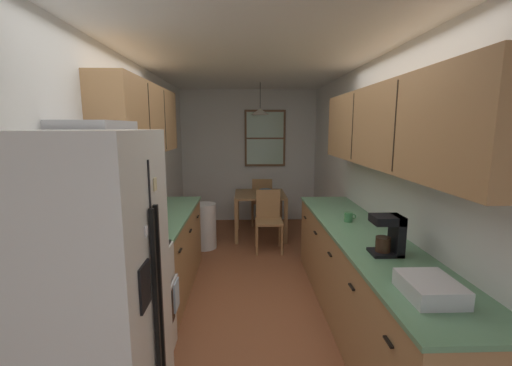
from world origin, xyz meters
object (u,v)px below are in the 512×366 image
Objects in this scene: storage_canister at (142,223)px; dish_rack at (430,288)px; mug_by_coffeemaker at (349,217)px; trash_bin at (205,226)px; refrigerator at (85,305)px; table_serving_bowl at (265,191)px; dining_table at (260,200)px; dining_chair_near at (268,217)px; microwave_over_range at (98,145)px; dining_chair_far at (262,199)px; stove_range at (125,309)px; coffee_maker at (390,234)px.

storage_canister is 0.57× the size of dish_rack.
dish_rack is (-0.01, -1.52, 0.00)m from mug_by_coffeemaker.
trash_bin is 3.70m from dish_rack.
refrigerator reaches higher than table_serving_bowl.
dining_chair_near reaches higher than dining_table.
mug_by_coffeemaker is at bearing 89.71° from dish_rack.
dining_table is at bearing -144.83° from table_serving_bowl.
dining_table is 1.07m from trash_bin.
trash_bin is at bearing 81.03° from microwave_over_range.
dining_chair_far is at bearing 83.84° from dining_table.
dish_rack is (0.71, -4.45, 0.45)m from dining_chair_far.
dining_chair_near is 2.65× the size of dish_rack.
dining_chair_far is 4.46× the size of table_serving_bowl.
dining_chair_near is at bearing -88.63° from dining_chair_far.
stove_range is at bearing -89.41° from storage_canister.
microwave_over_range is at bearing -157.68° from mug_by_coffeemaker.
storage_canister is 2.08m from coffee_maker.
stove_range reaches higher than storage_canister.
dining_chair_far is at bearing 51.76° from trash_bin.
mug_by_coffeemaker is at bearing 39.61° from refrigerator.
mug_by_coffeemaker is 2.46m from table_serving_bowl.
stove_range is 9.07× the size of mug_by_coffeemaker.
mug_by_coffeemaker is (2.07, 0.85, -0.77)m from microwave_over_range.
dish_rack is at bearing -31.69° from storage_canister.
refrigerator is 5.38× the size of dish_rack.
microwave_over_range is 2.30m from dish_rack.
dish_rack is at bearing -90.29° from mug_by_coffeemaker.
storage_canister is (-1.27, -1.96, 0.50)m from dining_chair_near.
trash_bin is at bearing 86.00° from refrigerator.
microwave_over_range is at bearing -101.27° from storage_canister.
stove_range is 3.98m from dining_chair_far.
refrigerator reaches higher than dining_table.
refrigerator is 15.07× the size of mug_by_coffeemaker.
dish_rack reaches higher than table_serving_bowl.
trash_bin is (-0.87, -0.56, -0.27)m from dining_table.
dining_chair_near is at bearing 105.95° from coffee_maker.
dining_chair_far reaches higher than trash_bin.
dining_chair_near is at bearing 61.08° from microwave_over_range.
dining_table is 1.25× the size of trash_bin.
dining_chair_far is at bearing 75.37° from refrigerator.
dining_table is 4.45× the size of storage_canister.
refrigerator is 9.40× the size of storage_canister.
refrigerator is at bearing -94.00° from trash_bin.
mug_by_coffeemaker is at bearing -46.20° from trash_bin.
stove_range is 1.58× the size of trash_bin.
mug_by_coffeemaker is at bearing -67.36° from dining_chair_near.
dining_chair_near is 4.63× the size of storage_canister.
table_serving_bowl is (1.20, 3.93, -0.15)m from refrigerator.
dining_chair_near is at bearing 112.64° from mug_by_coffeemaker.
dish_rack reaches higher than trash_bin.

